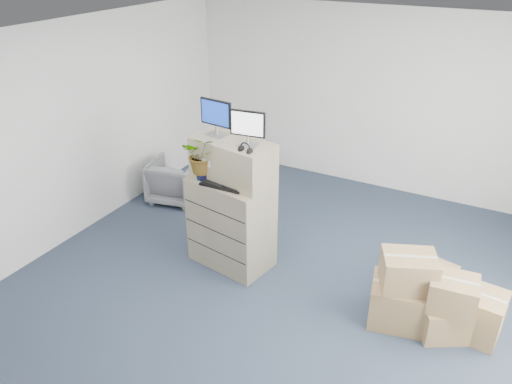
% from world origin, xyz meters
% --- Properties ---
extents(ground, '(7.00, 7.00, 0.00)m').
position_xyz_m(ground, '(0.00, 0.00, 0.00)').
color(ground, '#212E3C').
rests_on(ground, ground).
extents(wall_back, '(6.00, 0.02, 2.80)m').
position_xyz_m(wall_back, '(0.00, 3.51, 1.40)').
color(wall_back, silver).
rests_on(wall_back, ground).
extents(filing_cabinet_lower, '(1.05, 0.74, 1.12)m').
position_xyz_m(filing_cabinet_lower, '(-0.78, 0.53, 0.56)').
color(filing_cabinet_lower, tan).
rests_on(filing_cabinet_lower, ground).
extents(filing_cabinet_upper, '(1.03, 0.64, 0.48)m').
position_xyz_m(filing_cabinet_upper, '(-0.77, 0.58, 1.36)').
color(filing_cabinet_upper, tan).
rests_on(filing_cabinet_upper, filing_cabinet_lower).
extents(monitor_left, '(0.43, 0.19, 0.42)m').
position_xyz_m(monitor_left, '(-1.02, 0.65, 1.84)').
color(monitor_left, '#99999E').
rests_on(monitor_left, filing_cabinet_upper).
extents(monitor_right, '(0.40, 0.18, 0.40)m').
position_xyz_m(monitor_right, '(-0.55, 0.54, 1.83)').
color(monitor_right, '#99999E').
rests_on(monitor_right, filing_cabinet_upper).
extents(headphones, '(0.14, 0.04, 0.14)m').
position_xyz_m(headphones, '(-0.48, 0.37, 1.64)').
color(headphones, black).
rests_on(headphones, filing_cabinet_upper).
extents(keyboard, '(0.53, 0.23, 0.03)m').
position_xyz_m(keyboard, '(-0.78, 0.38, 1.14)').
color(keyboard, black).
rests_on(keyboard, filing_cabinet_lower).
extents(mouse, '(0.11, 0.07, 0.04)m').
position_xyz_m(mouse, '(-0.49, 0.39, 1.14)').
color(mouse, silver).
rests_on(mouse, filing_cabinet_lower).
extents(water_bottle, '(0.07, 0.07, 0.25)m').
position_xyz_m(water_bottle, '(-0.68, 0.57, 1.24)').
color(water_bottle, '#919399').
rests_on(water_bottle, filing_cabinet_lower).
extents(phone_dock, '(0.08, 0.07, 0.16)m').
position_xyz_m(phone_dock, '(-0.81, 0.56, 1.17)').
color(phone_dock, silver).
rests_on(phone_dock, filing_cabinet_lower).
extents(external_drive, '(0.24, 0.20, 0.07)m').
position_xyz_m(external_drive, '(-0.44, 0.59, 1.16)').
color(external_drive, black).
rests_on(external_drive, filing_cabinet_lower).
extents(tissue_box, '(0.23, 0.12, 0.09)m').
position_xyz_m(tissue_box, '(-0.44, 0.53, 1.23)').
color(tissue_box, '#4282E3').
rests_on(tissue_box, external_drive).
extents(potted_plant, '(0.53, 0.57, 0.45)m').
position_xyz_m(potted_plant, '(-1.07, 0.42, 1.38)').
color(potted_plant, '#8DA686').
rests_on(potted_plant, filing_cabinet_lower).
extents(office_chair, '(0.82, 0.78, 0.71)m').
position_xyz_m(office_chair, '(-2.40, 1.54, 0.36)').
color(office_chair, slate).
rests_on(office_chair, ground).
extents(cardboard_boxes, '(1.35, 1.23, 0.84)m').
position_xyz_m(cardboard_boxes, '(1.62, 0.57, 0.31)').
color(cardboard_boxes, olive).
rests_on(cardboard_boxes, ground).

